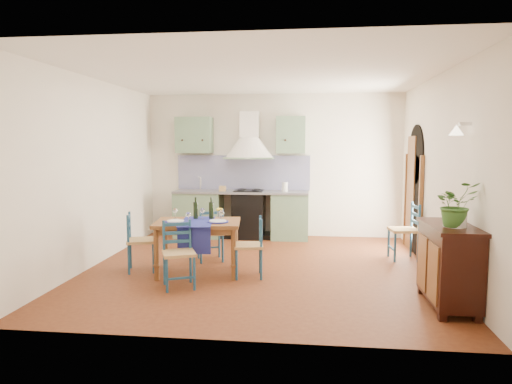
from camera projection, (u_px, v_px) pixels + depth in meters
floor at (260, 268)px, 6.71m from camera, size 5.00×5.00×0.00m
back_wall at (249, 184)px, 8.92m from camera, size 5.00×0.96×2.80m
right_wall at (434, 178)px, 6.57m from camera, size 0.26×5.00×2.80m
left_wall at (95, 172)px, 6.85m from camera, size 0.04×5.00×2.80m
ceiling at (260, 74)px, 6.42m from camera, size 5.00×5.00×0.01m
dining_table at (198, 227)px, 6.39m from camera, size 1.26×0.97×1.06m
chair_near at (179, 253)px, 5.81m from camera, size 0.52×0.52×0.85m
chair_far at (210, 234)px, 7.10m from camera, size 0.50×0.50×0.84m
chair_left at (139, 241)px, 6.54m from camera, size 0.50×0.50×0.84m
chair_right at (251, 246)px, 6.25m from camera, size 0.44×0.44×0.83m
chair_spare at (406, 230)px, 7.20m from camera, size 0.46×0.46×0.90m
sideboard at (449, 262)px, 5.08m from camera, size 0.50×1.05×0.94m
potted_plant at (456, 204)px, 4.89m from camera, size 0.53×0.49×0.49m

